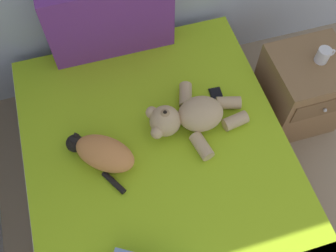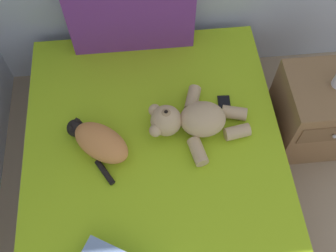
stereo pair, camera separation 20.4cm
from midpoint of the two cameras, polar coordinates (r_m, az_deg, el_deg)
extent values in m
cube|color=olive|center=(2.47, 0.71, -8.43)|extent=(1.52, 1.95, 0.28)
cube|color=white|center=(2.26, 0.78, -6.33)|extent=(1.48, 1.90, 0.18)
cube|color=#9EC61E|center=(2.20, 0.64, -3.92)|extent=(1.46, 1.76, 0.02)
cube|color=#72338C|center=(2.47, -2.95, 15.94)|extent=(0.77, 0.15, 0.51)
ellipsoid|color=#D18447|center=(2.14, -7.05, -2.65)|extent=(0.38, 0.36, 0.15)
sphere|color=black|center=(2.24, -10.82, -0.51)|extent=(0.10, 0.10, 0.10)
cone|color=black|center=(2.18, -11.52, -0.29)|extent=(0.04, 0.04, 0.04)
cone|color=black|center=(2.20, -10.62, 0.74)|extent=(0.04, 0.04, 0.04)
cylinder|color=black|center=(2.13, -6.50, -6.94)|extent=(0.11, 0.15, 0.03)
ellipsoid|color=black|center=(2.24, -8.21, -1.36)|extent=(0.11, 0.11, 0.04)
ellipsoid|color=tan|center=(2.21, 7.71, 0.79)|extent=(0.27, 0.23, 0.18)
sphere|color=tan|center=(2.18, 2.39, 0.57)|extent=(0.18, 0.18, 0.18)
sphere|color=#9E7F58|center=(2.13, 2.45, 1.40)|extent=(0.07, 0.07, 0.07)
sphere|color=black|center=(2.10, 2.48, 1.82)|extent=(0.02, 0.02, 0.02)
sphere|color=tan|center=(2.14, 0.86, -0.91)|extent=(0.07, 0.07, 0.07)
sphere|color=tan|center=(2.21, 0.67, 2.11)|extent=(0.07, 0.07, 0.07)
cylinder|color=tan|center=(2.16, 7.07, -3.93)|extent=(0.11, 0.17, 0.08)
cylinder|color=tan|center=(2.26, 12.61, -1.07)|extent=(0.15, 0.10, 0.08)
cylinder|color=tan|center=(2.33, 6.13, 3.81)|extent=(0.12, 0.17, 0.08)
cylinder|color=tan|center=(2.32, 12.11, 1.69)|extent=(0.16, 0.11, 0.08)
cube|color=black|center=(2.37, 10.68, 2.68)|extent=(0.08, 0.15, 0.01)
cube|color=black|center=(2.37, 10.70, 2.75)|extent=(0.07, 0.13, 0.00)
cube|color=olive|center=(2.74, 22.69, 1.70)|extent=(0.48, 0.46, 0.58)
cube|color=brown|center=(2.54, 25.13, -1.25)|extent=(0.41, 0.01, 0.16)
sphere|color=#B2B2B7|center=(2.54, 25.24, -1.57)|extent=(0.02, 0.02, 0.02)
camera|label=1|loc=(0.10, -87.31, 4.64)|focal=41.81mm
camera|label=2|loc=(0.10, 92.69, -4.64)|focal=41.81mm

